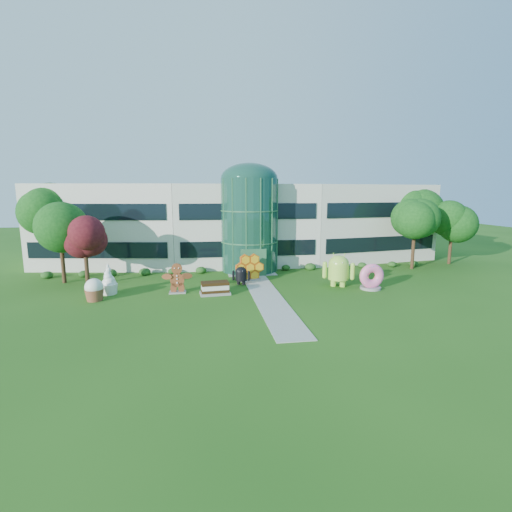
{
  "coord_description": "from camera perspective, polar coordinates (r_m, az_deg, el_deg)",
  "views": [
    {
      "loc": [
        -5.37,
        -27.3,
        8.42
      ],
      "look_at": [
        -0.21,
        6.0,
        2.6
      ],
      "focal_mm": 26.0,
      "sensor_mm": 36.0,
      "label": 1
    }
  ],
  "objects": [
    {
      "name": "donut",
      "position": [
        34.0,
        17.28,
        -2.98
      ],
      "size": [
        2.23,
        1.08,
        2.32
      ],
      "primitive_type": null,
      "rotation": [
        0.0,
        0.0,
        -0.01
      ],
      "color": "#ED5AA7",
      "rests_on": "ground"
    },
    {
      "name": "cupcake",
      "position": [
        31.76,
        -23.63,
        -4.75
      ],
      "size": [
        1.91,
        1.91,
        1.79
      ],
      "primitive_type": null,
      "rotation": [
        0.0,
        0.0,
        0.35
      ],
      "color": "white",
      "rests_on": "ground"
    },
    {
      "name": "honeycomb",
      "position": [
        35.68,
        -0.99,
        -1.94
      ],
      "size": [
        3.1,
        1.59,
        2.33
      ],
      "primitive_type": null,
      "rotation": [
        0.0,
        0.0,
        0.19
      ],
      "color": "#FFB019",
      "rests_on": "ground"
    },
    {
      "name": "ground",
      "position": [
        29.07,
        2.23,
        -7.05
      ],
      "size": [
        140.0,
        140.0,
        0.0
      ],
      "primitive_type": "plane",
      "color": "#215114",
      "rests_on": "ground"
    },
    {
      "name": "trees_backdrop",
      "position": [
        40.88,
        -1.22,
        3.87
      ],
      "size": [
        52.0,
        8.0,
        8.4
      ],
      "primitive_type": null,
      "color": "#104012",
      "rests_on": "ground"
    },
    {
      "name": "android_black",
      "position": [
        34.1,
        -2.31,
        -2.81
      ],
      "size": [
        1.96,
        1.55,
        1.96
      ],
      "primitive_type": null,
      "rotation": [
        0.0,
        0.0,
        -0.25
      ],
      "color": "black",
      "rests_on": "ground"
    },
    {
      "name": "building",
      "position": [
        45.77,
        -2.05,
        5.07
      ],
      "size": [
        46.0,
        15.0,
        9.3
      ],
      "primitive_type": null,
      "color": "beige",
      "rests_on": "ground"
    },
    {
      "name": "ice_cream_sandwich",
      "position": [
        31.08,
        -6.32,
        -4.93
      ],
      "size": [
        2.58,
        1.45,
        1.1
      ],
      "primitive_type": null,
      "rotation": [
        0.0,
        0.0,
        0.09
      ],
      "color": "black",
      "rests_on": "ground"
    },
    {
      "name": "froyo",
      "position": [
        33.22,
        -21.73,
        -3.32
      ],
      "size": [
        1.99,
        1.99,
        2.57
      ],
      "primitive_type": null,
      "rotation": [
        0.0,
        0.0,
        -0.43
      ],
      "color": "white",
      "rests_on": "ground"
    },
    {
      "name": "android_green",
      "position": [
        34.08,
        12.59,
        -1.85
      ],
      "size": [
        3.5,
        3.0,
        3.35
      ],
      "primitive_type": null,
      "rotation": [
        0.0,
        0.0,
        -0.42
      ],
      "color": "#A2DC46",
      "rests_on": "ground"
    },
    {
      "name": "atrium",
      "position": [
        39.82,
        -1.03,
        4.73
      ],
      "size": [
        6.0,
        6.0,
        9.8
      ],
      "primitive_type": "cylinder",
      "color": "#194738",
      "rests_on": "ground"
    },
    {
      "name": "tree_red",
      "position": [
        36.65,
        -24.75,
        0.39
      ],
      "size": [
        4.0,
        4.0,
        6.0
      ],
      "primitive_type": null,
      "color": "#3F0C14",
      "rests_on": "ground"
    },
    {
      "name": "walkway",
      "position": [
        30.95,
        1.52,
        -5.95
      ],
      "size": [
        2.4,
        20.0,
        0.04
      ],
      "primitive_type": "cube",
      "color": "#9E9E93",
      "rests_on": "ground"
    },
    {
      "name": "gingerbread",
      "position": [
        31.95,
        -12.04,
        -3.33
      ],
      "size": [
        2.78,
        1.09,
        2.56
      ],
      "primitive_type": null,
      "rotation": [
        0.0,
        0.0,
        -0.01
      ],
      "color": "brown",
      "rests_on": "ground"
    }
  ]
}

